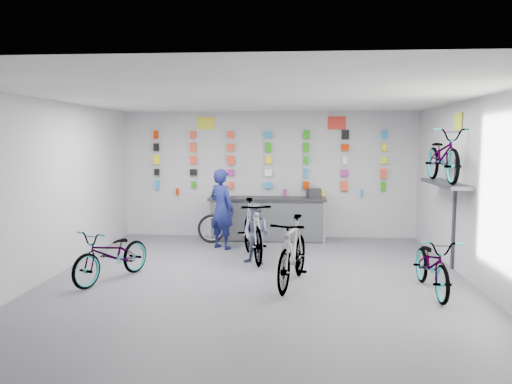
# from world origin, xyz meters

# --- Properties ---
(floor) EXTENTS (8.00, 8.00, 0.00)m
(floor) POSITION_xyz_m (0.00, 0.00, 0.00)
(floor) COLOR #535358
(floor) RESTS_ON ground
(ceiling) EXTENTS (8.00, 8.00, 0.00)m
(ceiling) POSITION_xyz_m (0.00, 0.00, 3.00)
(ceiling) COLOR white
(ceiling) RESTS_ON wall_back
(wall_back) EXTENTS (7.00, 0.00, 7.00)m
(wall_back) POSITION_xyz_m (0.00, 4.00, 1.50)
(wall_back) COLOR #BCBCBF
(wall_back) RESTS_ON floor
(wall_front) EXTENTS (7.00, 0.00, 7.00)m
(wall_front) POSITION_xyz_m (0.00, -4.00, 1.50)
(wall_front) COLOR #BCBCBF
(wall_front) RESTS_ON floor
(wall_left) EXTENTS (0.00, 8.00, 8.00)m
(wall_left) POSITION_xyz_m (-3.50, 0.00, 1.50)
(wall_left) COLOR #BCBCBF
(wall_left) RESTS_ON floor
(wall_right) EXTENTS (0.00, 8.00, 8.00)m
(wall_right) POSITION_xyz_m (3.50, 0.00, 1.50)
(wall_right) COLOR #BCBCBF
(wall_right) RESTS_ON floor
(counter) EXTENTS (2.70, 0.66, 1.00)m
(counter) POSITION_xyz_m (0.00, 3.54, 0.49)
(counter) COLOR black
(counter) RESTS_ON floor
(merch_wall) EXTENTS (5.55, 0.08, 1.56)m
(merch_wall) POSITION_xyz_m (0.02, 3.93, 1.81)
(merch_wall) COLOR #2B8DCD
(merch_wall) RESTS_ON wall_back
(wall_bracket) EXTENTS (0.39, 1.90, 2.00)m
(wall_bracket) POSITION_xyz_m (3.33, 1.20, 1.46)
(wall_bracket) COLOR #333338
(wall_bracket) RESTS_ON wall_right
(sign_left) EXTENTS (0.42, 0.02, 0.30)m
(sign_left) POSITION_xyz_m (-1.50, 3.98, 2.72)
(sign_left) COLOR yellow
(sign_left) RESTS_ON wall_back
(sign_right) EXTENTS (0.42, 0.02, 0.30)m
(sign_right) POSITION_xyz_m (1.60, 3.98, 2.72)
(sign_right) COLOR red
(sign_right) RESTS_ON wall_back
(sign_side) EXTENTS (0.02, 0.40, 0.30)m
(sign_side) POSITION_xyz_m (3.48, 1.20, 2.65)
(sign_side) COLOR yellow
(sign_side) RESTS_ON wall_right
(bike_left) EXTENTS (1.22, 1.77, 0.88)m
(bike_left) POSITION_xyz_m (-2.39, 0.01, 0.44)
(bike_left) COLOR gray
(bike_left) RESTS_ON floor
(bike_center) EXTENTS (0.92, 1.91, 1.11)m
(bike_center) POSITION_xyz_m (0.59, -0.05, 0.55)
(bike_center) COLOR gray
(bike_center) RESTS_ON floor
(bike_right) EXTENTS (0.61, 1.69, 0.88)m
(bike_right) POSITION_xyz_m (2.72, -0.27, 0.44)
(bike_right) COLOR gray
(bike_right) RESTS_ON floor
(bike_service) EXTENTS (1.01, 2.03, 1.18)m
(bike_service) POSITION_xyz_m (-0.19, 1.64, 0.59)
(bike_service) COLOR gray
(bike_service) RESTS_ON floor
(bike_wall) EXTENTS (0.63, 1.80, 0.95)m
(bike_wall) POSITION_xyz_m (3.25, 1.20, 2.05)
(bike_wall) COLOR gray
(bike_wall) RESTS_ON wall_bracket
(clerk) EXTENTS (0.75, 0.69, 1.71)m
(clerk) POSITION_xyz_m (-0.93, 2.58, 0.86)
(clerk) COLOR #141951
(clerk) RESTS_ON floor
(customer) EXTENTS (0.67, 0.60, 1.14)m
(customer) POSITION_xyz_m (-0.09, 1.31, 0.57)
(customer) COLOR slate
(customer) RESTS_ON floor
(spare_wheel) EXTENTS (0.66, 0.21, 0.65)m
(spare_wheel) POSITION_xyz_m (-1.25, 3.17, 0.32)
(spare_wheel) COLOR black
(spare_wheel) RESTS_ON floor
(register) EXTENTS (0.34, 0.35, 0.22)m
(register) POSITION_xyz_m (1.06, 3.55, 1.11)
(register) COLOR black
(register) RESTS_ON counter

